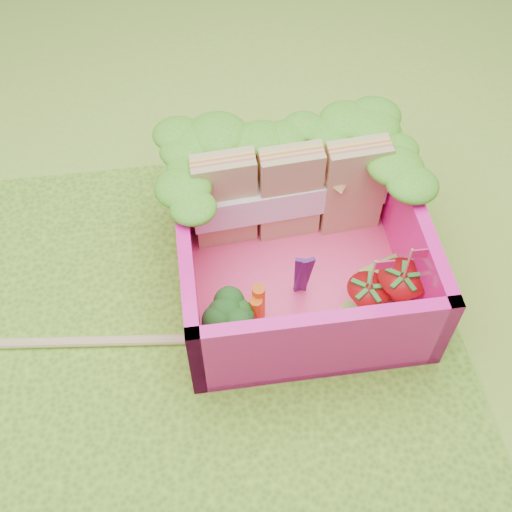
{
  "coord_description": "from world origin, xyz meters",
  "views": [
    {
      "loc": [
        -0.05,
        -1.83,
        3.08
      ],
      "look_at": [
        0.24,
        0.27,
        0.28
      ],
      "focal_mm": 45.0,
      "sensor_mm": 36.0,
      "label": 1
    }
  ],
  "objects_px": {
    "bento_box": "(299,248)",
    "strawberry_left": "(366,300)",
    "strawberry_right": "(399,291)",
    "broccoli": "(227,316)",
    "chopsticks": "(26,343)",
    "sandwich_stack": "(291,194)"
  },
  "relations": [
    {
      "from": "chopsticks",
      "to": "bento_box",
      "type": "bearing_deg",
      "value": 8.86
    },
    {
      "from": "bento_box",
      "to": "broccoli",
      "type": "distance_m",
      "value": 0.56
    },
    {
      "from": "sandwich_stack",
      "to": "strawberry_right",
      "type": "bearing_deg",
      "value": -52.09
    },
    {
      "from": "broccoli",
      "to": "chopsticks",
      "type": "xyz_separation_m",
      "value": [
        -1.08,
        0.1,
        -0.2
      ]
    },
    {
      "from": "chopsticks",
      "to": "strawberry_left",
      "type": "bearing_deg",
      "value": -2.44
    },
    {
      "from": "sandwich_stack",
      "to": "strawberry_left",
      "type": "relative_size",
      "value": 2.4
    },
    {
      "from": "strawberry_right",
      "to": "broccoli",
      "type": "bearing_deg",
      "value": -177.09
    },
    {
      "from": "sandwich_stack",
      "to": "chopsticks",
      "type": "relative_size",
      "value": 0.5
    },
    {
      "from": "strawberry_left",
      "to": "sandwich_stack",
      "type": "bearing_deg",
      "value": 115.15
    },
    {
      "from": "bento_box",
      "to": "chopsticks",
      "type": "distance_m",
      "value": 1.56
    },
    {
      "from": "bento_box",
      "to": "broccoli",
      "type": "xyz_separation_m",
      "value": [
        -0.44,
        -0.34,
        -0.05
      ]
    },
    {
      "from": "strawberry_left",
      "to": "chopsticks",
      "type": "height_order",
      "value": "strawberry_left"
    },
    {
      "from": "broccoli",
      "to": "strawberry_left",
      "type": "xyz_separation_m",
      "value": [
        0.75,
        0.03,
        -0.05
      ]
    },
    {
      "from": "strawberry_right",
      "to": "bento_box",
      "type": "bearing_deg",
      "value": 149.33
    },
    {
      "from": "strawberry_left",
      "to": "chopsticks",
      "type": "distance_m",
      "value": 1.84
    },
    {
      "from": "strawberry_left",
      "to": "strawberry_right",
      "type": "bearing_deg",
      "value": 6.73
    },
    {
      "from": "sandwich_stack",
      "to": "strawberry_left",
      "type": "xyz_separation_m",
      "value": [
        0.31,
        -0.65,
        -0.18
      ]
    },
    {
      "from": "strawberry_left",
      "to": "strawberry_right",
      "type": "relative_size",
      "value": 0.93
    },
    {
      "from": "bento_box",
      "to": "strawberry_right",
      "type": "relative_size",
      "value": 2.57
    },
    {
      "from": "broccoli",
      "to": "chopsticks",
      "type": "relative_size",
      "value": 0.15
    },
    {
      "from": "bento_box",
      "to": "strawberry_left",
      "type": "xyz_separation_m",
      "value": [
        0.31,
        -0.32,
        -0.1
      ]
    },
    {
      "from": "bento_box",
      "to": "chopsticks",
      "type": "bearing_deg",
      "value": -171.14
    }
  ]
}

